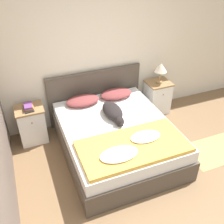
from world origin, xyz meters
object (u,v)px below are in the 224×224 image
Objects in this scene: nightstand_right at (157,97)px; table_lamp at (161,68)px; bed at (117,138)px; pillow_left at (83,100)px; dog at (113,112)px; pillow_right at (116,94)px; book_stack at (28,107)px; nightstand_left at (32,124)px.

table_lamp reaches higher than nightstand_right.
nightstand_right is at bearing 34.17° from bed.
pillow_left is 0.61m from dog.
table_lamp reaches higher than pillow_right.
book_stack reaches higher than dog.
bed is at bearing -33.22° from book_stack.
dog is at bearing -153.92° from table_lamp.
table_lamp reaches higher than dog.
pillow_left is at bearing 122.12° from dog.
pillow_right is at bearing 62.83° from dog.
table_lamp is (-0.00, -0.01, 0.60)m from nightstand_right.
table_lamp is (2.31, 0.02, 0.25)m from book_stack.
nightstand_right is 1.48m from pillow_left.
book_stack is at bearing 179.12° from pillow_left.
bed is at bearing -111.78° from pillow_right.
table_lamp is at bearing 1.23° from pillow_left.
nightstand_left reaches higher than bed.
bed is at bearing -145.83° from nightstand_right.
table_lamp is (2.31, -0.01, 0.60)m from nightstand_left.
pillow_left is at bearing -2.79° from nightstand_left.
dog is at bearing 82.38° from bed.
pillow_left is at bearing 180.00° from pillow_right.
bed is 1.44m from book_stack.
pillow_right is 0.92m from table_lamp.
nightstand_left is at bearing 178.35° from pillow_right.
book_stack reaches higher than bed.
nightstand_right is 2.66× the size of book_stack.
pillow_left is (-0.30, 0.74, 0.33)m from bed.
dog reaches higher than nightstand_right.
book_stack reaches higher than pillow_left.
dog is 1.30m from book_stack.
pillow_left reaches higher than nightstand_right.
nightstand_right is at bearing 90.00° from table_lamp.
table_lamp is (1.13, 0.55, 0.30)m from dog.
nightstand_left is 1.00× the size of nightstand_right.
nightstand_left is at bearing 145.83° from bed.
dog is at bearing -57.88° from pillow_left.
book_stack is at bearing 179.48° from pillow_right.
nightstand_right is at bearing 26.52° from dog.
book_stack reaches higher than nightstand_left.
table_lamp reaches higher than book_stack.
nightstand_left is (-1.16, 0.79, 0.05)m from bed.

